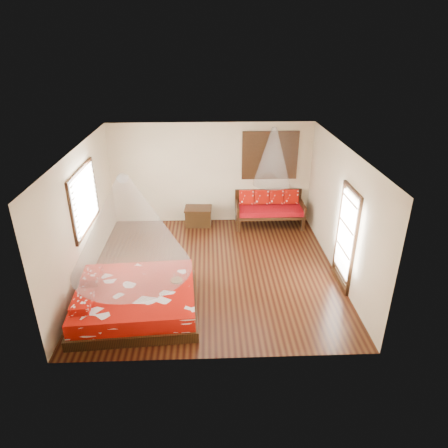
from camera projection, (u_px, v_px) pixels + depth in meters
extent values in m
cube|color=black|center=(214.00, 270.00, 9.09)|extent=(5.50, 5.50, 0.02)
cube|color=white|center=(212.00, 149.00, 7.88)|extent=(5.50, 5.50, 0.02)
cube|color=beige|center=(82.00, 216.00, 8.39)|extent=(0.02, 5.50, 2.80)
cube|color=beige|center=(341.00, 212.00, 8.59)|extent=(0.02, 5.50, 2.80)
cube|color=beige|center=(211.00, 174.00, 10.98)|extent=(5.50, 0.02, 2.80)
cube|color=beige|center=(215.00, 288.00, 5.99)|extent=(5.50, 0.02, 2.80)
cube|color=black|center=(137.00, 306.00, 7.71)|extent=(2.42, 2.22, 0.20)
cube|color=#A70E05|center=(136.00, 295.00, 7.61)|extent=(2.31, 2.11, 0.30)
cube|color=#A70E05|center=(82.00, 302.00, 7.03)|extent=(0.37, 0.62, 0.15)
cube|color=#A70E05|center=(92.00, 276.00, 7.82)|extent=(0.37, 0.62, 0.15)
cube|color=black|center=(239.00, 225.00, 10.78)|extent=(0.08, 0.08, 0.42)
cube|color=black|center=(303.00, 224.00, 10.84)|extent=(0.08, 0.08, 0.42)
cube|color=black|center=(237.00, 214.00, 11.42)|extent=(0.08, 0.08, 0.42)
cube|color=black|center=(298.00, 213.00, 11.48)|extent=(0.08, 0.08, 0.42)
cube|color=black|center=(269.00, 213.00, 11.06)|extent=(1.88, 0.83, 0.08)
cube|color=#9B050D|center=(270.00, 210.00, 11.01)|extent=(1.82, 0.77, 0.14)
cube|color=black|center=(268.00, 198.00, 11.27)|extent=(1.88, 0.06, 0.55)
cube|color=black|center=(237.00, 208.00, 10.96)|extent=(0.06, 0.83, 0.30)
cube|color=black|center=(302.00, 207.00, 11.02)|extent=(0.06, 0.83, 0.30)
cube|color=#A70E05|center=(247.00, 197.00, 11.11)|extent=(0.40, 0.20, 0.41)
cube|color=#A70E05|center=(261.00, 197.00, 11.12)|extent=(0.40, 0.20, 0.41)
cube|color=#A70E05|center=(276.00, 197.00, 11.14)|extent=(0.40, 0.20, 0.41)
cube|color=#A70E05|center=(291.00, 197.00, 11.15)|extent=(0.40, 0.20, 0.41)
cube|color=black|center=(198.00, 217.00, 11.19)|extent=(0.73, 0.54, 0.46)
cube|color=black|center=(198.00, 209.00, 11.08)|extent=(0.77, 0.58, 0.05)
cube|color=black|center=(270.00, 156.00, 10.79)|extent=(1.52, 0.06, 1.32)
cube|color=black|center=(270.00, 156.00, 10.78)|extent=(1.35, 0.04, 1.10)
cube|color=black|center=(84.00, 199.00, 8.44)|extent=(0.08, 1.74, 1.34)
cube|color=beige|center=(86.00, 199.00, 8.44)|extent=(0.04, 1.54, 1.10)
cube|color=black|center=(346.00, 239.00, 8.19)|extent=(0.08, 1.02, 2.16)
cube|color=white|center=(345.00, 235.00, 8.15)|extent=(0.03, 0.82, 1.70)
cylinder|color=brown|center=(176.00, 280.00, 7.78)|extent=(0.23, 0.23, 0.03)
cone|color=white|center=(128.00, 224.00, 6.97)|extent=(2.18, 2.18, 1.80)
cone|color=white|center=(273.00, 157.00, 10.32)|extent=(0.99, 0.99, 1.50)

